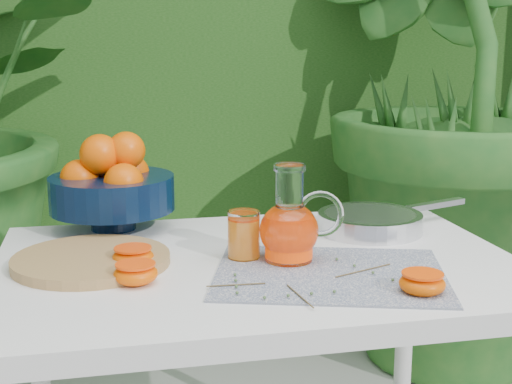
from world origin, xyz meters
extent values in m
cube|color=#1C4F16|center=(0.00, 2.20, 1.25)|extent=(8.00, 1.20, 2.50)
imported|color=#206022|center=(0.76, 1.14, 1.03)|extent=(2.58, 2.58, 2.06)
cube|color=white|center=(-0.15, 0.03, 0.73)|extent=(1.00, 0.70, 0.04)
cylinder|color=white|center=(0.30, 0.33, 0.35)|extent=(0.04, 0.04, 0.71)
cube|color=#0D1F49|center=(-0.04, -0.09, 0.75)|extent=(0.49, 0.43, 0.00)
cylinder|color=#A37D49|center=(-0.46, 0.06, 0.76)|extent=(0.32, 0.32, 0.02)
cylinder|color=black|center=(-0.42, 0.32, 0.77)|extent=(0.13, 0.13, 0.04)
cylinder|color=black|center=(-0.42, 0.32, 0.83)|extent=(0.36, 0.36, 0.08)
sphere|color=#FE5902|center=(-0.49, 0.33, 0.87)|extent=(0.11, 0.11, 0.09)
sphere|color=#FE5902|center=(-0.37, 0.37, 0.87)|extent=(0.11, 0.11, 0.09)
sphere|color=#FE5902|center=(-0.39, 0.26, 0.87)|extent=(0.11, 0.11, 0.09)
sphere|color=#FE5902|center=(-0.44, 0.39, 0.87)|extent=(0.11, 0.11, 0.09)
sphere|color=#FE5902|center=(-0.44, 0.32, 0.92)|extent=(0.12, 0.12, 0.09)
sphere|color=#FE5902|center=(-0.38, 0.32, 0.93)|extent=(0.11, 0.11, 0.08)
cylinder|color=white|center=(-0.09, 0.00, 0.76)|extent=(0.11, 0.11, 0.01)
ellipsoid|color=white|center=(-0.09, 0.00, 0.81)|extent=(0.14, 0.14, 0.11)
cylinder|color=white|center=(-0.09, 0.00, 0.90)|extent=(0.07, 0.07, 0.07)
cylinder|color=white|center=(-0.09, 0.00, 0.93)|extent=(0.08, 0.08, 0.01)
torus|color=white|center=(-0.04, -0.02, 0.85)|extent=(0.09, 0.04, 0.09)
cylinder|color=#FF4105|center=(-0.09, 0.00, 0.80)|extent=(0.12, 0.12, 0.08)
cylinder|color=white|center=(-0.17, 0.04, 0.80)|extent=(0.08, 0.08, 0.09)
cylinder|color=orange|center=(-0.17, 0.04, 0.79)|extent=(0.07, 0.07, 0.07)
cylinder|color=#FF4207|center=(-0.17, 0.04, 0.83)|extent=(0.06, 0.06, 0.00)
cylinder|color=silver|center=(0.14, 0.18, 0.77)|extent=(0.29, 0.29, 0.04)
cylinder|color=silver|center=(0.14, 0.18, 0.79)|extent=(0.26, 0.26, 0.01)
cube|color=silver|center=(0.33, 0.24, 0.79)|extent=(0.17, 0.08, 0.01)
ellipsoid|color=#FE5902|center=(-0.39, -0.06, 0.77)|extent=(0.09, 0.09, 0.04)
cylinder|color=#FF4207|center=(-0.39, -0.06, 0.79)|extent=(0.08, 0.08, 0.00)
ellipsoid|color=#FE5902|center=(-0.39, 0.04, 0.77)|extent=(0.09, 0.09, 0.04)
cylinder|color=#FF4207|center=(-0.39, 0.04, 0.79)|extent=(0.08, 0.08, 0.00)
ellipsoid|color=#FE5902|center=(0.08, -0.21, 0.77)|extent=(0.09, 0.09, 0.04)
cylinder|color=#FF4207|center=(0.08, -0.21, 0.79)|extent=(0.08, 0.08, 0.00)
cylinder|color=brown|center=(-0.13, -0.19, 0.76)|extent=(0.02, 0.11, 0.00)
sphere|color=#446132|center=(-0.19, -0.20, 0.76)|extent=(0.01, 0.01, 0.01)
sphere|color=#446132|center=(-0.15, -0.19, 0.76)|extent=(0.01, 0.01, 0.01)
sphere|color=#446132|center=(-0.11, -0.19, 0.76)|extent=(0.01, 0.01, 0.01)
sphere|color=#446132|center=(-0.07, -0.19, 0.76)|extent=(0.01, 0.01, 0.01)
cylinder|color=brown|center=(0.02, -0.09, 0.76)|extent=(0.12, 0.05, 0.00)
sphere|color=#446132|center=(-0.01, -0.02, 0.76)|extent=(0.01, 0.01, 0.01)
sphere|color=#446132|center=(0.01, -0.07, 0.76)|extent=(0.01, 0.01, 0.01)
sphere|color=#446132|center=(0.03, -0.11, 0.76)|extent=(0.01, 0.01, 0.01)
sphere|color=#446132|center=(0.05, -0.16, 0.76)|extent=(0.01, 0.01, 0.01)
cylinder|color=brown|center=(-0.22, -0.12, 0.76)|extent=(0.10, 0.01, 0.00)
sphere|color=#446132|center=(-0.23, -0.16, 0.76)|extent=(0.01, 0.01, 0.01)
sphere|color=#446132|center=(-0.22, -0.13, 0.76)|extent=(0.01, 0.01, 0.01)
sphere|color=#446132|center=(-0.22, -0.10, 0.76)|extent=(0.01, 0.01, 0.01)
sphere|color=#446132|center=(-0.21, -0.07, 0.76)|extent=(0.01, 0.01, 0.01)
camera|label=1|loc=(-0.43, -1.26, 1.17)|focal=50.00mm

